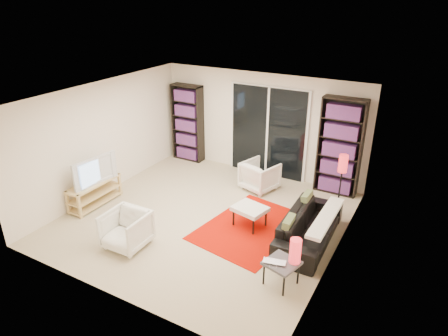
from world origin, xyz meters
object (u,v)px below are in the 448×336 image
at_px(ottoman, 250,210).
at_px(armchair_front, 126,230).
at_px(bookshelf_left, 188,123).
at_px(sofa, 309,227).
at_px(floor_lamp, 342,170).
at_px(armchair_back, 260,176).
at_px(side_table, 282,265).
at_px(bookshelf_right, 340,147).
at_px(tv_stand, 95,193).

bearing_deg(ottoman, armchair_front, -133.94).
xyz_separation_m(bookshelf_left, sofa, (3.95, -2.11, -0.70)).
distance_m(bookshelf_left, armchair_front, 4.04).
bearing_deg(armchair_front, floor_lamp, 43.79).
relative_size(ottoman, floor_lamp, 0.54).
bearing_deg(ottoman, armchair_back, 107.89).
bearing_deg(armchair_front, side_table, 7.00).
height_order(bookshelf_right, side_table, bookshelf_right).
distance_m(sofa, armchair_front, 3.16).
bearing_deg(bookshelf_right, sofa, -87.33).
relative_size(armchair_front, floor_lamp, 0.57).
relative_size(bookshelf_right, floor_lamp, 1.67).
relative_size(tv_stand, armchair_back, 1.69).
distance_m(bookshelf_left, bookshelf_right, 3.85).
bearing_deg(armchair_front, bookshelf_left, 107.48).
height_order(sofa, ottoman, sofa).
xyz_separation_m(armchair_front, ottoman, (1.56, 1.62, 0.02)).
relative_size(armchair_back, armchair_front, 0.99).
height_order(bookshelf_left, sofa, bookshelf_left).
xyz_separation_m(bookshelf_right, armchair_front, (-2.58, -3.78, -0.73)).
bearing_deg(bookshelf_right, armchair_front, -124.30).
bearing_deg(bookshelf_right, bookshelf_left, 180.00).
xyz_separation_m(bookshelf_left, ottoman, (2.83, -2.17, -0.63)).
distance_m(armchair_back, armchair_front, 3.28).
bearing_deg(tv_stand, sofa, 11.50).
bearing_deg(floor_lamp, sofa, -99.43).
height_order(tv_stand, floor_lamp, floor_lamp).
height_order(ottoman, side_table, same).
bearing_deg(side_table, sofa, 90.07).
bearing_deg(bookshelf_right, tv_stand, -144.44).
height_order(bookshelf_right, sofa, bookshelf_right).
distance_m(bookshelf_left, sofa, 4.53).
distance_m(sofa, armchair_back, 2.14).
bearing_deg(ottoman, bookshelf_left, 142.52).
xyz_separation_m(tv_stand, floor_lamp, (4.46, 2.05, 0.68)).
xyz_separation_m(armchair_back, side_table, (1.60, -2.72, 0.03)).
xyz_separation_m(bookshelf_right, armchair_back, (-1.50, -0.69, -0.73)).
relative_size(tv_stand, ottoman, 1.76).
bearing_deg(bookshelf_left, ottoman, -37.48).
bearing_deg(armchair_back, bookshelf_right, -138.52).
distance_m(armchair_back, ottoman, 1.56).
bearing_deg(floor_lamp, ottoman, -136.70).
bearing_deg(ottoman, side_table, -47.81).
xyz_separation_m(armchair_front, side_table, (2.68, 0.38, 0.03)).
bearing_deg(bookshelf_right, armchair_back, -155.45).
bearing_deg(bookshelf_right, side_table, -88.32).
xyz_separation_m(side_table, floor_lamp, (0.19, 2.48, 0.59)).
xyz_separation_m(armchair_back, armchair_front, (-1.08, -3.10, 0.00)).
height_order(armchair_front, side_table, armchair_front).
distance_m(armchair_back, floor_lamp, 1.92).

